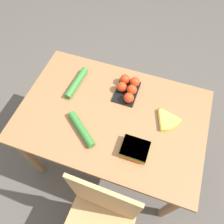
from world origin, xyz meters
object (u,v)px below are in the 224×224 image
Objects in this scene: tomato_pack at (128,88)px; carrot_bag at (135,149)px; banana_bunch at (166,118)px; cucumber_far at (81,129)px; cucumber_near at (77,83)px.

carrot_bag is at bearing 112.30° from tomato_pack.
tomato_pack reaches higher than banana_bunch.
carrot_bag is at bearing 63.95° from banana_bunch.
banana_bunch is 0.67× the size of cucumber_far.
cucumber_far is (0.49, 0.26, 0.01)m from banana_bunch.
cucumber_near is (0.53, -0.35, -0.00)m from carrot_bag.
tomato_pack is at bearing -24.76° from banana_bunch.
cucumber_far is at bearing 118.50° from cucumber_near.
tomato_pack is at bearing -115.18° from cucumber_far.
tomato_pack is 0.45m from carrot_bag.
cucumber_far is at bearing 27.62° from banana_bunch.
tomato_pack is 1.38× the size of carrot_bag.
cucumber_near is at bearing 10.40° from tomato_pack.
carrot_bag is (0.13, 0.27, 0.01)m from banana_bunch.
cucumber_far reaches higher than banana_bunch.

